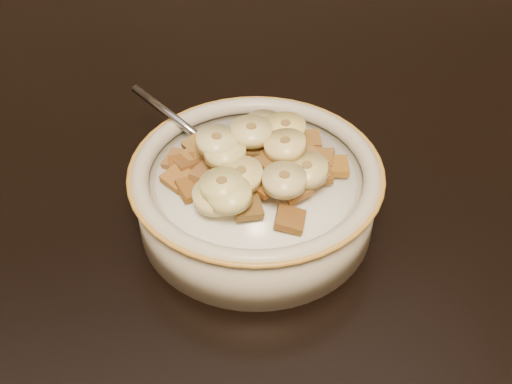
{
  "coord_description": "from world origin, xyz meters",
  "views": [
    {
      "loc": [
        0.15,
        -0.46,
        1.12
      ],
      "look_at": [
        0.2,
        -0.09,
        0.78
      ],
      "focal_mm": 45.0,
      "sensor_mm": 36.0,
      "label": 1
    }
  ],
  "objects": [
    {
      "name": "table",
      "position": [
        0.0,
        0.0,
        0.73
      ],
      "size": [
        1.43,
        0.95,
        0.04
      ],
      "primitive_type": "cube",
      "rotation": [
        0.0,
        0.0,
        0.04
      ],
      "color": "black",
      "rests_on": "floor"
    },
    {
      "name": "chair",
      "position": [
        -0.12,
        0.73,
        0.47
      ],
      "size": [
        0.46,
        0.46,
        0.95
      ],
      "primitive_type": "cube",
      "rotation": [
        0.0,
        0.0,
        0.1
      ],
      "color": "#3B2219",
      "rests_on": "floor"
    },
    {
      "name": "cereal_bowl",
      "position": [
        0.2,
        -0.09,
        0.77
      ],
      "size": [
        0.18,
        0.18,
        0.04
      ],
      "primitive_type": "cylinder",
      "color": "beige",
      "rests_on": "table"
    },
    {
      "name": "milk",
      "position": [
        0.2,
        -0.09,
        0.79
      ],
      "size": [
        0.15,
        0.15,
        0.0
      ],
      "primitive_type": "cylinder",
      "color": "white",
      "rests_on": "cereal_bowl"
    },
    {
      "name": "spoon",
      "position": [
        0.18,
        -0.07,
        0.8
      ],
      "size": [
        0.05,
        0.06,
        0.01
      ],
      "primitive_type": "ellipsoid",
      "rotation": [
        0.0,
        0.0,
        3.86
      ],
      "color": "gray",
      "rests_on": "cereal_bowl"
    },
    {
      "name": "cereal_square_0",
      "position": [
        0.22,
        -0.15,
        0.8
      ],
      "size": [
        0.03,
        0.03,
        0.01
      ],
      "primitive_type": "cube",
      "rotation": [
        0.23,
        -0.06,
        1.25
      ],
      "color": "brown",
      "rests_on": "milk"
    },
    {
      "name": "cereal_square_1",
      "position": [
        0.2,
        -0.12,
        0.81
      ],
      "size": [
        0.03,
        0.03,
        0.01
      ],
      "primitive_type": "cube",
      "rotation": [
        0.08,
        -0.16,
        0.64
      ],
      "color": "brown",
      "rests_on": "milk"
    },
    {
      "name": "cereal_square_2",
      "position": [
        0.23,
        -0.08,
        0.81
      ],
      "size": [
        0.03,
        0.03,
        0.01
      ],
      "primitive_type": "cube",
      "rotation": [
        0.23,
        0.17,
        2.3
      ],
      "color": "#985422",
      "rests_on": "milk"
    },
    {
      "name": "cereal_square_3",
      "position": [
        0.16,
        -0.07,
        0.8
      ],
      "size": [
        0.03,
        0.03,
        0.01
      ],
      "primitive_type": "cube",
      "rotation": [
        -0.05,
        -0.12,
        2.18
      ],
      "color": "olive",
      "rests_on": "milk"
    },
    {
      "name": "cereal_square_4",
      "position": [
        0.24,
        -0.1,
        0.81
      ],
      "size": [
        0.03,
        0.03,
        0.01
      ],
      "primitive_type": "cube",
      "rotation": [
        0.23,
        -0.12,
        0.52
      ],
      "color": "brown",
      "rests_on": "milk"
    },
    {
      "name": "cereal_square_5",
      "position": [
        0.16,
        -0.06,
        0.8
      ],
      "size": [
        0.03,
        0.03,
        0.01
      ],
      "primitive_type": "cube",
      "rotation": [
        -0.2,
        -0.1,
        2.12
      ],
      "color": "olive",
      "rests_on": "milk"
    },
    {
      "name": "cereal_square_6",
      "position": [
        0.15,
        -0.08,
        0.8
      ],
      "size": [
        0.03,
        0.03,
        0.01
      ],
      "primitive_type": "cube",
      "rotation": [
        -0.16,
        0.03,
        0.4
      ],
      "color": "brown",
      "rests_on": "milk"
    },
    {
      "name": "cereal_square_7",
      "position": [
        0.25,
        -0.11,
        0.8
      ],
      "size": [
        0.02,
        0.02,
        0.01
      ],
      "primitive_type": "cube",
      "rotation": [
        -0.03,
        -0.03,
        0.01
      ],
      "color": "brown",
      "rests_on": "milk"
    },
    {
      "name": "cereal_square_8",
      "position": [
        0.19,
        -0.14,
        0.81
      ],
      "size": [
        0.02,
        0.02,
        0.01
      ],
      "primitive_type": "cube",
      "rotation": [
        0.12,
        -0.15,
        1.69
      ],
      "color": "brown",
      "rests_on": "milk"
    },
    {
      "name": "cereal_square_9",
      "position": [
        0.22,
        -0.09,
        0.82
      ],
      "size": [
        0.03,
        0.03,
        0.01
      ],
      "primitive_type": "cube",
      "rotation": [
        -0.12,
        -0.09,
        0.66
      ],
      "color": "olive",
      "rests_on": "milk"
    },
    {
      "name": "cereal_square_10",
      "position": [
        0.19,
        -0.08,
        0.82
      ],
      "size": [
        0.03,
        0.03,
        0.01
      ],
      "primitive_type": "cube",
      "rotation": [
        0.0,
        -0.07,
        0.88
      ],
      "color": "brown",
      "rests_on": "milk"
    },
    {
      "name": "cereal_square_11",
      "position": [
        0.18,
        -0.12,
        0.81
      ],
      "size": [
        0.02,
        0.02,
        0.01
      ],
      "primitive_type": "cube",
      "rotation": [
        0.16,
        -0.12,
        1.35
      ],
      "color": "brown",
      "rests_on": "milk"
    },
    {
      "name": "cereal_square_12",
      "position": [
        0.24,
        -0.08,
        0.81
      ],
      "size": [
        0.02,
        0.02,
        0.01
      ],
      "primitive_type": "cube",
      "rotation": [
        0.05,
        -0.0,
        2.93
      ],
      "color": "#925A1E",
      "rests_on": "milk"
    },
    {
      "name": "cereal_square_13",
      "position": [
        0.2,
        -0.08,
        0.82
      ],
      "size": [
        0.02,
        0.02,
        0.01
      ],
      "primitive_type": "cube",
      "rotation": [
        0.13,
        -0.02,
        1.59
      ],
      "color": "brown",
      "rests_on": "milk"
    },
    {
      "name": "cereal_square_14",
      "position": [
        0.14,
        -0.07,
        0.8
      ],
      "size": [
        0.03,
        0.03,
        0.01
      ],
      "primitive_type": "cube",
      "rotation": [
        -0.13,
        -0.11,
        1.05
      ],
      "color": "brown",
      "rests_on": "milk"
    },
    {
      "name": "cereal_square_15",
      "position": [
        0.21,
        -0.1,
        0.82
      ],
      "size": [
        0.03,
        0.03,
        0.01
      ],
      "primitive_type": "cube",
      "rotation": [
        -0.08,
        0.06,
        0.46
      ],
      "color": "brown",
      "rests_on": "milk"
    },
    {
      "name": "cereal_square_16",
      "position": [
        0.15,
        -0.11,
        0.8
      ],
      "size": [
        0.03,
        0.03,
        0.01
      ],
      "primitive_type": "cube",
      "rotation": [
        0.17,
        -0.15,
        1.93
      ],
      "color": "brown",
      "rests_on": "milk"
    },
    {
      "name": "cereal_square_17",
      "position": [
        0.15,
        -0.08,
        0.8
      ],
      "size": [
        0.02,
        0.02,
        0.01
      ],
      "primitive_type": "cube",
      "rotation": [
        0.18,
        -0.09,
        0.02
      ],
      "color": "brown",
      "rests_on": "milk"
    },
    {
      "name": "cereal_square_18",
      "position": [
        0.25,
        -0.09,
        0.8
      ],
      "size": [
        0.03,
        0.03,
        0.01
      ],
      "primitive_type": "cube",
      "rotation": [
        -0.08,
        0.12,
        2.81
      ],
      "color": "brown",
      "rests_on": "milk"
    },
    {
      "name": "cereal_square_19",
      "position": [
        0.16,
        -0.1,
        0.81
      ],
      "size": [
        0.03,
        0.03,
        0.01
      ],
      "primitive_type": "cube",
      "rotation": [
        0.01,
        0.06,
        0.95
      ],
      "color": "brown",
      "rests_on": "milk"
    },
    {
      "name": "cereal_square_20",
      "position": [
        0.22,
        -0.13,
        0.81
      ],
      "size": [
        0.03,
        0.03,
        0.01
      ],
      "primitive_type": "cube",
      "rotation": [
        -0.13,
        -0.1,
        1.99
      ],
      "color": "#916032",
      "rests_on": "milk"
    },
    {
      "name": "cereal_square_21",
      "position": [
        0.14,
        -0.09,
        0.8
      ],
      "size": [
        0.03,
        0.03,
        0.01
      ],
      "primitive_type": "cube",
      "rotation": [
        -0.14,
        -0.05,
        2.24
      ],
      "color": "brown",
      "rests_on": "milk"
    },
    {
      "name": "cereal_square_22",
      "position": [
        0.26,
        -0.1,
        0.8
      ],
      "size": [
        0.02,
        0.02,
        0.01
      ],
      "primitive_type": "cube",
      "rotation": [
        0.02,
        -0.01,
        1.42
      ],
      "color": "#945D1D",
      "rests_on": "milk"
    },
    {
      "name": "cereal_square_23",
      "position": [
        0.24,
        -0.11,
        0.81
      ],
      "size": [
        0.03,
        0.03,
        0.01
      ],
      "primitive_type": "cube",
      "rotation": [
        0.01,
        -0.12,
        0.42
      ],
      "color": "#9A5D2B",
      "rests_on": "milk"
    },
    {
      "name": "cereal_square_24",
      "position": [
        0.22,
        -0.1,
        0.81
      ],
      "size": [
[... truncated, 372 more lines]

